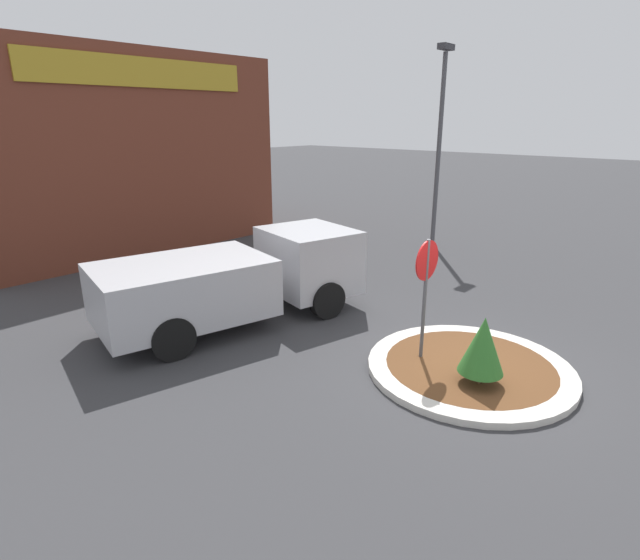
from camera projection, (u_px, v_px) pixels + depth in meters
The scene contains 7 objects.
ground_plane at pixel (469, 371), 9.48m from camera, with size 120.00×120.00×0.00m, color #38383A.
traffic_island at pixel (469, 368), 9.46m from camera, with size 3.83×3.83×0.13m.
stop_sign at pixel (426, 278), 9.28m from camera, with size 0.76×0.07×2.48m.
island_shrub at pixel (483, 345), 8.57m from camera, with size 0.79×0.79×1.24m.
utility_truck at pixel (237, 278), 11.51m from camera, with size 6.43×3.54×1.96m.
storefront_building at pixel (108, 152), 18.46m from camera, with size 10.78×6.07×6.78m.
light_pole at pixel (440, 134), 17.69m from camera, with size 0.70×0.30×6.98m.
Camera 1 is at (-8.21, -3.56, 4.57)m, focal length 28.00 mm.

